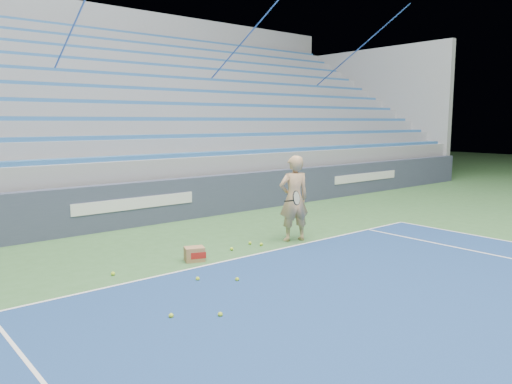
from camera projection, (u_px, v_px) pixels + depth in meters
sponsor_barrier at (133, 204)px, 12.31m from camera, size 30.00×0.32×1.10m
bleachers at (52, 128)px, 16.39m from camera, size 31.00×9.15×7.30m
tennis_player at (294, 198)px, 10.77m from camera, size 1.00×0.94×1.86m
ball_box at (194, 254)px, 9.29m from camera, size 0.43×0.38×0.27m
tennis_ball_0 at (250, 243)px, 10.54m from camera, size 0.07×0.07×0.07m
tennis_ball_1 at (220, 314)px, 6.65m from camera, size 0.07×0.07×0.07m
tennis_ball_2 at (171, 316)px, 6.61m from camera, size 0.07×0.07×0.07m
tennis_ball_3 at (232, 249)px, 10.06m from camera, size 0.07×0.07×0.07m
tennis_ball_4 at (237, 279)px, 8.13m from camera, size 0.07×0.07×0.07m
tennis_ball_5 at (261, 244)px, 10.43m from camera, size 0.07×0.07×0.07m
tennis_ball_6 at (113, 274)px, 8.43m from camera, size 0.07×0.07×0.07m
tennis_ball_7 at (198, 279)px, 8.15m from camera, size 0.07×0.07×0.07m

